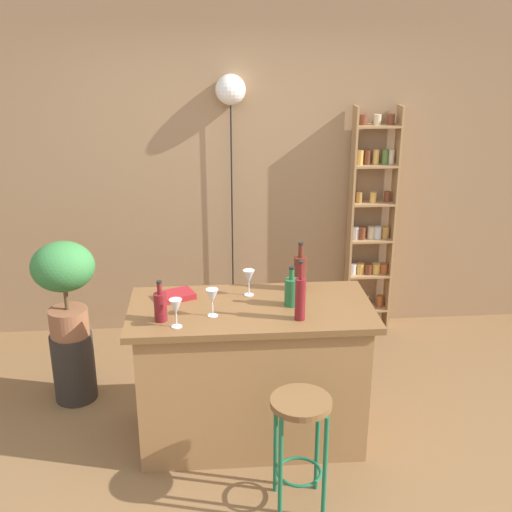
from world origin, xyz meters
name	(u,v)px	position (x,y,z in m)	size (l,w,h in m)	color
ground	(255,465)	(0.00, 0.00, 0.00)	(12.00, 12.00, 0.00)	brown
back_wall	(236,165)	(0.00, 1.95, 1.40)	(6.40, 0.10, 2.80)	#997551
kitchen_counter	(251,372)	(0.00, 0.30, 0.45)	(1.44, 0.70, 0.89)	#9E7042
bar_stool	(300,428)	(0.21, -0.34, 0.49)	(0.32, 0.32, 0.66)	#196642
spice_shelf	(371,222)	(1.10, 1.80, 0.93)	(0.37, 0.16, 1.87)	#A87F51
plant_stool	(74,367)	(-1.19, 0.83, 0.24)	(0.29, 0.29, 0.49)	#2D2823
potted_plant	(64,278)	(-1.19, 0.83, 0.90)	(0.41, 0.37, 0.66)	#935B3D
bottle_vinegar	(160,306)	(-0.52, 0.15, 0.98)	(0.07, 0.07, 0.24)	maroon
bottle_spirits_clear	(300,272)	(0.33, 0.54, 1.01)	(0.08, 0.08, 0.31)	#5B2319
bottle_olive_oil	(300,298)	(0.26, 0.11, 1.03)	(0.06, 0.06, 0.35)	maroon
bottle_soda_blue	(291,291)	(0.24, 0.30, 0.98)	(0.08, 0.08, 0.24)	#236638
wine_glass_left	(212,297)	(-0.23, 0.19, 1.01)	(0.07, 0.07, 0.16)	silver
wine_glass_center	(249,277)	(0.00, 0.47, 1.01)	(0.07, 0.07, 0.16)	silver
wine_glass_right	(176,307)	(-0.43, 0.07, 1.01)	(0.07, 0.07, 0.16)	silver
cookbook	(176,295)	(-0.45, 0.46, 0.91)	(0.21, 0.15, 0.04)	maroon
pendant_globe_light	(230,93)	(-0.04, 1.84, 1.98)	(0.23, 0.23, 2.12)	black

